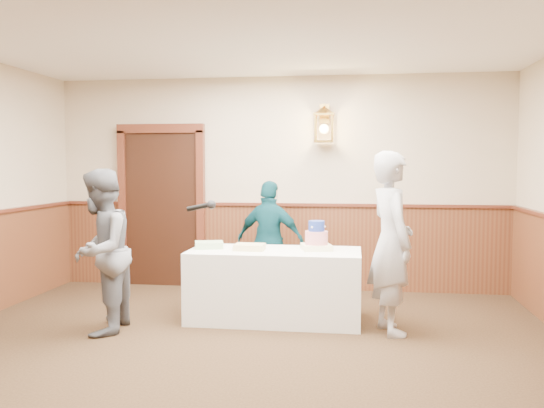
{
  "coord_description": "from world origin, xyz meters",
  "views": [
    {
      "loc": [
        0.99,
        -4.05,
        1.66
      ],
      "look_at": [
        0.17,
        1.7,
        1.25
      ],
      "focal_mm": 38.0,
      "sensor_mm": 36.0,
      "label": 1
    }
  ],
  "objects_px": {
    "display_table": "(275,285)",
    "sheet_cake_yellow": "(250,247)",
    "sheet_cake_green": "(209,245)",
    "assistant_p": "(270,241)",
    "tiered_cake": "(316,238)",
    "interviewer": "(100,251)",
    "baker": "(391,242)"
  },
  "relations": [
    {
      "from": "display_table",
      "to": "sheet_cake_yellow",
      "type": "height_order",
      "value": "sheet_cake_yellow"
    },
    {
      "from": "sheet_cake_green",
      "to": "assistant_p",
      "type": "bearing_deg",
      "value": 58.01
    },
    {
      "from": "sheet_cake_green",
      "to": "tiered_cake",
      "type": "bearing_deg",
      "value": 1.9
    },
    {
      "from": "sheet_cake_green",
      "to": "assistant_p",
      "type": "height_order",
      "value": "assistant_p"
    },
    {
      "from": "sheet_cake_yellow",
      "to": "interviewer",
      "type": "distance_m",
      "value": 1.51
    },
    {
      "from": "display_table",
      "to": "interviewer",
      "type": "distance_m",
      "value": 1.81
    },
    {
      "from": "display_table",
      "to": "tiered_cake",
      "type": "distance_m",
      "value": 0.66
    },
    {
      "from": "interviewer",
      "to": "sheet_cake_yellow",
      "type": "bearing_deg",
      "value": 110.84
    },
    {
      "from": "interviewer",
      "to": "baker",
      "type": "relative_size",
      "value": 0.9
    },
    {
      "from": "baker",
      "to": "sheet_cake_green",
      "type": "bearing_deg",
      "value": 63.03
    },
    {
      "from": "tiered_cake",
      "to": "assistant_p",
      "type": "height_order",
      "value": "assistant_p"
    },
    {
      "from": "tiered_cake",
      "to": "display_table",
      "type": "bearing_deg",
      "value": -170.39
    },
    {
      "from": "sheet_cake_yellow",
      "to": "sheet_cake_green",
      "type": "bearing_deg",
      "value": 170.46
    },
    {
      "from": "tiered_cake",
      "to": "sheet_cake_yellow",
      "type": "relative_size",
      "value": 1.17
    },
    {
      "from": "sheet_cake_yellow",
      "to": "interviewer",
      "type": "bearing_deg",
      "value": -154.38
    },
    {
      "from": "sheet_cake_green",
      "to": "assistant_p",
      "type": "xyz_separation_m",
      "value": [
        0.54,
        0.86,
        -0.06
      ]
    },
    {
      "from": "display_table",
      "to": "baker",
      "type": "relative_size",
      "value": 1.01
    },
    {
      "from": "display_table",
      "to": "sheet_cake_green",
      "type": "relative_size",
      "value": 6.05
    },
    {
      "from": "sheet_cake_yellow",
      "to": "assistant_p",
      "type": "height_order",
      "value": "assistant_p"
    },
    {
      "from": "assistant_p",
      "to": "display_table",
      "type": "bearing_deg",
      "value": 114.63
    },
    {
      "from": "interviewer",
      "to": "assistant_p",
      "type": "height_order",
      "value": "interviewer"
    },
    {
      "from": "sheet_cake_yellow",
      "to": "baker",
      "type": "height_order",
      "value": "baker"
    },
    {
      "from": "baker",
      "to": "display_table",
      "type": "bearing_deg",
      "value": 59.18
    },
    {
      "from": "display_table",
      "to": "assistant_p",
      "type": "distance_m",
      "value": 0.98
    },
    {
      "from": "sheet_cake_yellow",
      "to": "interviewer",
      "type": "height_order",
      "value": "interviewer"
    },
    {
      "from": "baker",
      "to": "assistant_p",
      "type": "distance_m",
      "value": 1.81
    },
    {
      "from": "sheet_cake_yellow",
      "to": "assistant_p",
      "type": "distance_m",
      "value": 0.95
    },
    {
      "from": "display_table",
      "to": "interviewer",
      "type": "bearing_deg",
      "value": -156.85
    },
    {
      "from": "interviewer",
      "to": "assistant_p",
      "type": "relative_size",
      "value": 1.11
    },
    {
      "from": "tiered_cake",
      "to": "baker",
      "type": "height_order",
      "value": "baker"
    },
    {
      "from": "tiered_cake",
      "to": "sheet_cake_green",
      "type": "bearing_deg",
      "value": -178.1
    },
    {
      "from": "sheet_cake_green",
      "to": "baker",
      "type": "height_order",
      "value": "baker"
    }
  ]
}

